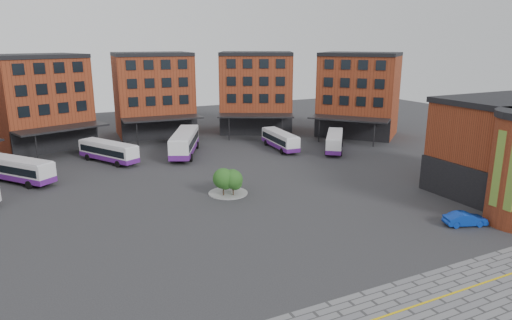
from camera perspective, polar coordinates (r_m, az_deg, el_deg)
name	(u,v)px	position (r m, az deg, el deg)	size (l,w,h in m)	color
ground	(261,237)	(40.38, 0.58, -9.60)	(160.00, 160.00, 0.00)	#28282B
yellow_line	(390,314)	(31.29, 16.43, -18.00)	(26.00, 0.15, 0.02)	gold
main_building	(119,104)	(72.64, -16.81, 6.67)	(94.14, 42.48, 14.60)	maroon
tree_island	(229,180)	(50.32, -3.37, -2.55)	(4.40, 4.40, 3.18)	gray
bus_b	(17,169)	(61.83, -27.72, -1.05)	(8.40, 9.87, 2.98)	silver
bus_c	(108,151)	(67.14, -17.97, 1.03)	(7.02, 10.06, 2.88)	white
bus_d	(185,142)	(68.83, -8.91, 2.19)	(7.93, 12.41, 3.49)	white
bus_e	(280,140)	(71.75, 3.02, 2.54)	(3.13, 9.98, 2.77)	white
bus_f	(335,141)	(71.60, 9.79, 2.33)	(7.90, 9.28, 2.80)	silver
blue_car	(465,219)	(46.68, 24.69, -6.72)	(1.36, 3.89, 1.28)	#0D34A9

